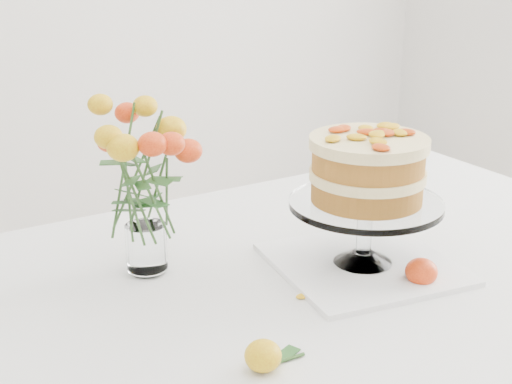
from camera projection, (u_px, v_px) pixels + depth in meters
table at (323, 299)px, 1.39m from camera, size 1.43×0.93×0.76m
napkin at (362, 264)px, 1.33m from camera, size 0.36×0.36×0.01m
cake_stand at (367, 176)px, 1.28m from camera, size 0.28×0.28×0.25m
rose_vase at (142, 158)px, 1.24m from camera, size 0.32×0.32×0.37m
loose_rose_near at (263, 356)px, 1.01m from camera, size 0.10×0.05×0.05m
loose_rose_far at (422, 272)px, 1.26m from camera, size 0.10×0.06×0.05m
stray_petal_a at (303, 296)px, 1.22m from camera, size 0.03×0.02×0.00m
stray_petal_b at (363, 292)px, 1.24m from camera, size 0.03×0.02×0.00m
stray_petal_c at (396, 295)px, 1.22m from camera, size 0.03×0.02×0.00m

